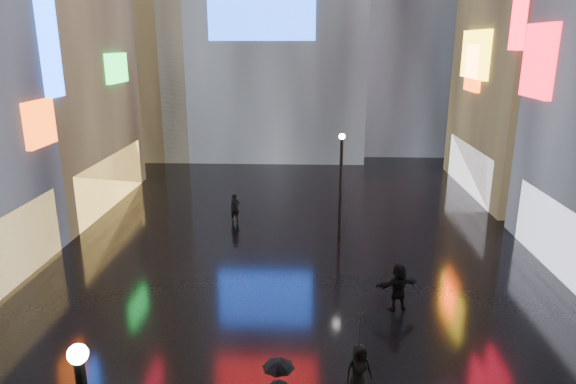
{
  "coord_description": "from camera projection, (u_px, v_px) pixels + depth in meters",
  "views": [
    {
      "loc": [
        0.63,
        -2.98,
        9.38
      ],
      "look_at": [
        0.0,
        12.0,
        5.0
      ],
      "focal_mm": 32.0,
      "sensor_mm": 36.0,
      "label": 1
    }
  ],
  "objects": [
    {
      "name": "umbrella_1",
      "position": [
        278.0,
        372.0,
        11.57
      ],
      "size": [
        0.88,
        0.88,
        0.62
      ],
      "primitive_type": "imported",
      "rotation": [
        0.0,
        0.0,
        1.87
      ],
      "color": "black",
      "rests_on": "pedestrian_2"
    },
    {
      "name": "pedestrian_6",
      "position": [
        235.0,
        208.0,
        27.74
      ],
      "size": [
        0.68,
        0.63,
        1.55
      ],
      "primitive_type": "imported",
      "rotation": [
        0.0,
        0.0,
        0.61
      ],
      "color": "black",
      "rests_on": "ground"
    },
    {
      "name": "ground",
      "position": [
        295.0,
        245.0,
        24.69
      ],
      "size": [
        140.0,
        140.0,
        0.0
      ],
      "primitive_type": "plane",
      "color": "black",
      "rests_on": "ground"
    },
    {
      "name": "umbrella_2",
      "position": [
        361.0,
        330.0,
        13.67
      ],
      "size": [
        1.47,
        1.47,
        0.95
      ],
      "primitive_type": "imported",
      "rotation": [
        0.0,
        0.0,
        2.27
      ],
      "color": "black",
      "rests_on": "pedestrian_4"
    },
    {
      "name": "building_left_far",
      "position": [
        7.0,
        12.0,
        28.01
      ],
      "size": [
        10.28,
        12.0,
        22.0
      ],
      "color": "black",
      "rests_on": "ground"
    },
    {
      "name": "pedestrian_4",
      "position": [
        359.0,
        370.0,
        14.02
      ],
      "size": [
        0.86,
        0.69,
        1.54
      ],
      "primitive_type": "imported",
      "rotation": [
        0.0,
        0.0,
        0.3
      ],
      "color": "black",
      "rests_on": "ground"
    },
    {
      "name": "pedestrian_5",
      "position": [
        398.0,
        287.0,
        18.49
      ],
      "size": [
        1.75,
        1.03,
        1.8
      ],
      "primitive_type": "imported",
      "rotation": [
        0.0,
        0.0,
        3.46
      ],
      "color": "black",
      "rests_on": "ground"
    },
    {
      "name": "lamp_far",
      "position": [
        341.0,
        179.0,
        25.13
      ],
      "size": [
        0.3,
        0.3,
        5.2
      ],
      "color": "black",
      "rests_on": "ground"
    }
  ]
}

